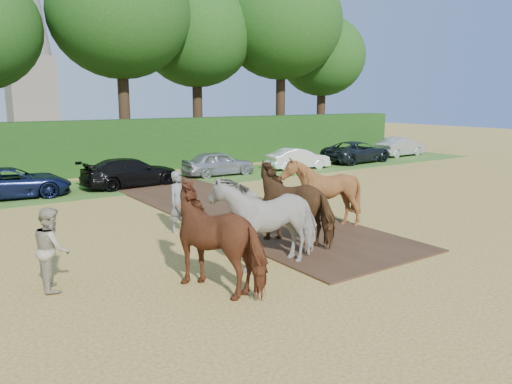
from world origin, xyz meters
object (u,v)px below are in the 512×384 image
spectator_near (52,249)px  plough_team (279,210)px  church (25,13)px  parked_cars (189,167)px

spectator_near → plough_team: bearing=-88.5°
plough_team → spectator_near: bearing=174.1°
church → plough_team: bearing=-94.4°
plough_team → parked_cars: plough_team is taller
spectator_near → church: bearing=-3.3°
spectator_near → parked_cars: size_ratio=0.05×
plough_team → church: bearing=85.6°
plough_team → parked_cars: 13.12m
plough_team → church: (4.10, 53.71, 12.57)m
spectator_near → plough_team: (5.86, -0.61, 0.23)m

